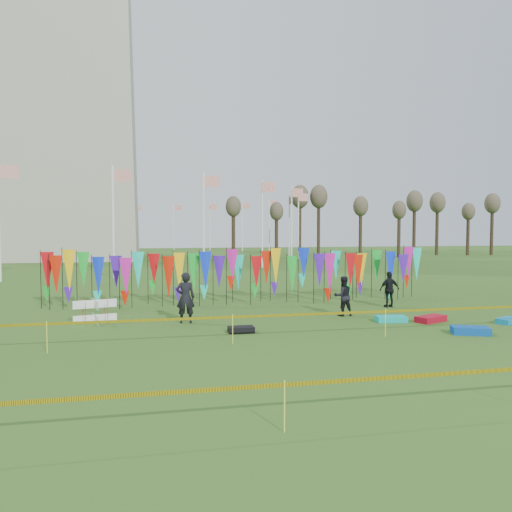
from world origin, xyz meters
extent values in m
plane|color=#294B15|center=(0.00, 0.00, 0.00)|extent=(160.00, 160.00, 0.00)
cylinder|color=white|center=(14.00, 48.00, 4.00)|extent=(0.16, 0.16, 8.00)
plane|color=red|center=(14.60, 48.00, 7.30)|extent=(1.40, 0.00, 1.40)
cylinder|color=white|center=(13.05, 55.25, 4.00)|extent=(0.16, 0.16, 8.00)
plane|color=red|center=(13.65, 55.25, 7.30)|extent=(1.40, 0.00, 1.40)
cylinder|color=white|center=(10.25, 62.00, 4.00)|extent=(0.16, 0.16, 8.00)
plane|color=red|center=(10.85, 62.00, 7.30)|extent=(1.40, 0.00, 1.40)
cylinder|color=white|center=(5.80, 67.80, 4.00)|extent=(0.16, 0.16, 8.00)
plane|color=red|center=(6.40, 67.80, 7.30)|extent=(1.40, 0.00, 1.40)
cylinder|color=white|center=(0.00, 72.25, 4.00)|extent=(0.16, 0.16, 8.00)
plane|color=red|center=(0.60, 72.25, 7.30)|extent=(1.40, 0.00, 1.40)
cylinder|color=white|center=(-6.75, 75.05, 4.00)|extent=(0.16, 0.16, 8.00)
plane|color=red|center=(-6.15, 75.05, 7.30)|extent=(1.40, 0.00, 1.40)
cylinder|color=white|center=(-14.00, 76.00, 4.00)|extent=(0.16, 0.16, 8.00)
plane|color=red|center=(-13.40, 76.00, 7.30)|extent=(1.40, 0.00, 1.40)
cylinder|color=white|center=(-21.25, 75.05, 4.00)|extent=(0.16, 0.16, 8.00)
plane|color=red|center=(-20.65, 75.05, 7.30)|extent=(1.40, 0.00, 1.40)
cylinder|color=white|center=(-28.00, 72.25, 4.00)|extent=(0.16, 0.16, 8.00)
plane|color=red|center=(-27.40, 72.25, 7.30)|extent=(1.40, 0.00, 1.40)
plane|color=red|center=(-13.40, 20.00, 7.30)|extent=(1.40, 0.00, 1.40)
cylinder|color=white|center=(-6.75, 20.95, 4.00)|extent=(0.16, 0.16, 8.00)
plane|color=red|center=(-6.15, 20.95, 7.30)|extent=(1.40, 0.00, 1.40)
cylinder|color=white|center=(0.00, 23.75, 4.00)|extent=(0.16, 0.16, 8.00)
plane|color=red|center=(0.60, 23.75, 7.30)|extent=(1.40, 0.00, 1.40)
cylinder|color=white|center=(5.80, 28.20, 4.00)|extent=(0.16, 0.16, 8.00)
plane|color=red|center=(6.40, 28.20, 7.30)|extent=(1.40, 0.00, 1.40)
cylinder|color=white|center=(10.25, 34.00, 4.00)|extent=(0.16, 0.16, 8.00)
plane|color=red|center=(10.85, 34.00, 7.30)|extent=(1.40, 0.00, 1.40)
cylinder|color=white|center=(13.05, 40.75, 4.00)|extent=(0.16, 0.16, 8.00)
plane|color=red|center=(13.65, 40.75, 7.30)|extent=(1.40, 0.00, 1.40)
cylinder|color=black|center=(-9.00, 6.83, 1.22)|extent=(0.03, 0.03, 2.45)
cone|color=red|center=(-8.72, 6.83, 1.57)|extent=(0.64, 0.64, 1.60)
cylinder|color=black|center=(-8.42, 6.83, 1.22)|extent=(0.03, 0.03, 2.45)
cone|color=red|center=(-8.14, 6.83, 1.57)|extent=(0.64, 0.64, 1.60)
cylinder|color=black|center=(-7.84, 6.83, 1.22)|extent=(0.03, 0.03, 2.45)
cone|color=yellow|center=(-7.56, 6.83, 1.57)|extent=(0.64, 0.64, 1.60)
cylinder|color=black|center=(-7.26, 6.83, 1.22)|extent=(0.03, 0.03, 2.45)
cone|color=green|center=(-6.98, 6.83, 1.57)|extent=(0.64, 0.64, 1.60)
cylinder|color=black|center=(-6.68, 6.83, 1.22)|extent=(0.03, 0.03, 2.45)
cone|color=#0E2EEE|center=(-6.40, 6.83, 1.57)|extent=(0.64, 0.64, 1.60)
cylinder|color=black|center=(-6.10, 6.83, 1.22)|extent=(0.03, 0.03, 2.45)
cone|color=#4613AE|center=(-5.82, 6.83, 1.57)|extent=(0.64, 0.64, 1.60)
cylinder|color=black|center=(-5.52, 6.83, 1.22)|extent=(0.03, 0.03, 2.45)
cone|color=#CD169A|center=(-5.24, 6.83, 1.57)|extent=(0.64, 0.64, 1.60)
cylinder|color=black|center=(-4.94, 6.83, 1.22)|extent=(0.03, 0.03, 2.45)
cone|color=#0EDAB5|center=(-4.66, 6.83, 1.57)|extent=(0.64, 0.64, 1.60)
cylinder|color=black|center=(-4.35, 6.83, 1.22)|extent=(0.03, 0.03, 2.45)
cone|color=red|center=(-4.07, 6.83, 1.57)|extent=(0.64, 0.64, 1.60)
cylinder|color=black|center=(-3.77, 6.83, 1.22)|extent=(0.03, 0.03, 2.45)
cone|color=red|center=(-3.49, 6.83, 1.57)|extent=(0.64, 0.64, 1.60)
cylinder|color=black|center=(-3.19, 6.83, 1.22)|extent=(0.03, 0.03, 2.45)
cone|color=yellow|center=(-2.91, 6.83, 1.57)|extent=(0.64, 0.64, 1.60)
cylinder|color=black|center=(-2.61, 6.83, 1.22)|extent=(0.03, 0.03, 2.45)
cone|color=green|center=(-2.33, 6.83, 1.57)|extent=(0.64, 0.64, 1.60)
cylinder|color=black|center=(-2.03, 6.83, 1.22)|extent=(0.03, 0.03, 2.45)
cone|color=#0E2EEE|center=(-1.75, 6.83, 1.57)|extent=(0.64, 0.64, 1.60)
cylinder|color=black|center=(-1.45, 6.83, 1.22)|extent=(0.03, 0.03, 2.45)
cone|color=#4613AE|center=(-1.17, 6.83, 1.57)|extent=(0.64, 0.64, 1.60)
cylinder|color=black|center=(-0.87, 6.83, 1.22)|extent=(0.03, 0.03, 2.45)
cone|color=#CD169A|center=(-0.59, 6.83, 1.57)|extent=(0.64, 0.64, 1.60)
cylinder|color=black|center=(-0.29, 6.83, 1.22)|extent=(0.03, 0.03, 2.45)
cone|color=#0EDAB5|center=(-0.01, 6.83, 1.57)|extent=(0.64, 0.64, 1.60)
cylinder|color=black|center=(0.29, 6.83, 1.22)|extent=(0.03, 0.03, 2.45)
cone|color=red|center=(0.57, 6.83, 1.57)|extent=(0.64, 0.64, 1.60)
cylinder|color=black|center=(0.87, 6.83, 1.22)|extent=(0.03, 0.03, 2.45)
cone|color=red|center=(1.15, 6.83, 1.57)|extent=(0.64, 0.64, 1.60)
cylinder|color=black|center=(1.45, 6.83, 1.22)|extent=(0.03, 0.03, 2.45)
cone|color=yellow|center=(1.73, 6.83, 1.57)|extent=(0.64, 0.64, 1.60)
cylinder|color=black|center=(2.03, 6.83, 1.22)|extent=(0.03, 0.03, 2.45)
cone|color=green|center=(2.31, 6.83, 1.57)|extent=(0.64, 0.64, 1.60)
cylinder|color=black|center=(2.61, 6.83, 1.22)|extent=(0.03, 0.03, 2.45)
cone|color=#0E2EEE|center=(2.89, 6.83, 1.57)|extent=(0.64, 0.64, 1.60)
cylinder|color=black|center=(3.19, 6.83, 1.22)|extent=(0.03, 0.03, 2.45)
cone|color=#4613AE|center=(3.47, 6.83, 1.57)|extent=(0.64, 0.64, 1.60)
cylinder|color=black|center=(3.77, 6.83, 1.22)|extent=(0.03, 0.03, 2.45)
cone|color=#CD169A|center=(4.05, 6.83, 1.57)|extent=(0.64, 0.64, 1.60)
cylinder|color=black|center=(4.35, 6.83, 1.22)|extent=(0.03, 0.03, 2.45)
cone|color=#0EDAB5|center=(4.63, 6.83, 1.57)|extent=(0.64, 0.64, 1.60)
cylinder|color=black|center=(4.94, 6.83, 1.22)|extent=(0.03, 0.03, 2.45)
cone|color=red|center=(5.22, 6.83, 1.57)|extent=(0.64, 0.64, 1.60)
cylinder|color=black|center=(5.52, 6.83, 1.22)|extent=(0.03, 0.03, 2.45)
cone|color=red|center=(5.80, 6.83, 1.57)|extent=(0.64, 0.64, 1.60)
cylinder|color=black|center=(6.10, 6.83, 1.22)|extent=(0.03, 0.03, 2.45)
cone|color=yellow|center=(6.38, 6.83, 1.57)|extent=(0.64, 0.64, 1.60)
cylinder|color=black|center=(6.68, 6.83, 1.22)|extent=(0.03, 0.03, 2.45)
cone|color=green|center=(6.96, 6.83, 1.57)|extent=(0.64, 0.64, 1.60)
cylinder|color=black|center=(7.26, 6.83, 1.22)|extent=(0.03, 0.03, 2.45)
cone|color=#0E2EEE|center=(7.54, 6.83, 1.57)|extent=(0.64, 0.64, 1.60)
cylinder|color=black|center=(7.84, 6.83, 1.22)|extent=(0.03, 0.03, 2.45)
cone|color=#4613AE|center=(8.12, 6.83, 1.57)|extent=(0.64, 0.64, 1.60)
cylinder|color=black|center=(8.42, 6.83, 1.22)|extent=(0.03, 0.03, 2.45)
cone|color=#CD169A|center=(8.70, 6.83, 1.57)|extent=(0.64, 0.64, 1.60)
cylinder|color=black|center=(9.00, 6.83, 1.22)|extent=(0.03, 0.03, 2.45)
cone|color=#0EDAB5|center=(9.28, 6.83, 1.57)|extent=(0.64, 0.64, 1.60)
cube|color=#DABD04|center=(0.00, -1.28, 0.82)|extent=(26.00, 0.01, 0.08)
cylinder|color=#F0F235|center=(-7.00, -1.28, 0.45)|extent=(0.02, 0.02, 0.90)
cylinder|color=#F0F235|center=(-2.00, -1.28, 0.45)|extent=(0.02, 0.02, 0.90)
cylinder|color=#F0F235|center=(3.00, -1.28, 0.45)|extent=(0.02, 0.02, 0.90)
cube|color=#DABD04|center=(0.00, -7.94, 0.82)|extent=(26.00, 0.01, 0.08)
cylinder|color=#F0F235|center=(-2.00, -7.94, 0.45)|extent=(0.02, 0.02, 0.90)
cylinder|color=#3D2D1E|center=(6.00, 44.00, 3.20)|extent=(0.44, 0.44, 6.40)
ellipsoid|color=brown|center=(6.00, 44.00, 6.56)|extent=(1.92, 1.92, 2.56)
cylinder|color=#3D2D1E|center=(10.00, 44.00, 3.20)|extent=(0.44, 0.44, 6.40)
ellipsoid|color=brown|center=(10.00, 44.00, 6.56)|extent=(1.92, 1.92, 2.56)
cylinder|color=#3D2D1E|center=(14.00, 44.00, 3.20)|extent=(0.44, 0.44, 6.40)
ellipsoid|color=brown|center=(14.00, 44.00, 6.56)|extent=(1.92, 1.92, 2.56)
cylinder|color=#3D2D1E|center=(18.00, 44.00, 3.20)|extent=(0.44, 0.44, 6.40)
ellipsoid|color=brown|center=(18.00, 44.00, 6.56)|extent=(1.92, 1.92, 2.56)
cylinder|color=#3D2D1E|center=(22.00, 44.00, 3.20)|extent=(0.44, 0.44, 6.40)
ellipsoid|color=brown|center=(22.00, 44.00, 6.56)|extent=(1.92, 1.92, 2.56)
cylinder|color=#3D2D1E|center=(26.00, 44.00, 3.20)|extent=(0.44, 0.44, 6.40)
ellipsoid|color=brown|center=(26.00, 44.00, 6.56)|extent=(1.92, 1.92, 2.56)
cylinder|color=#3D2D1E|center=(30.00, 44.00, 3.20)|extent=(0.44, 0.44, 6.40)
ellipsoid|color=brown|center=(30.00, 44.00, 6.56)|extent=(1.92, 1.92, 2.56)
cylinder|color=#3D2D1E|center=(34.00, 44.00, 3.20)|extent=(0.44, 0.44, 6.40)
ellipsoid|color=brown|center=(34.00, 44.00, 6.56)|extent=(1.92, 1.92, 2.56)
cylinder|color=#3D2D1E|center=(38.00, 44.00, 3.20)|extent=(0.44, 0.44, 6.40)
ellipsoid|color=brown|center=(38.00, 44.00, 6.56)|extent=(1.92, 1.92, 2.56)
cylinder|color=#3D2D1E|center=(42.00, 44.00, 3.20)|extent=(0.44, 0.44, 6.40)
ellipsoid|color=brown|center=(42.00, 44.00, 6.56)|extent=(1.92, 1.92, 2.56)
cylinder|color=red|center=(-6.64, 2.73, 0.44)|extent=(0.02, 0.02, 0.88)
cylinder|color=red|center=(-5.87, 2.73, 0.44)|extent=(0.02, 0.02, 0.88)
cylinder|color=red|center=(-6.64, 3.50, 0.44)|extent=(0.02, 0.02, 0.88)
cylinder|color=red|center=(-5.87, 3.50, 0.44)|extent=(0.02, 0.02, 0.88)
imported|color=black|center=(-2.99, 2.46, 0.94)|extent=(0.71, 0.53, 1.88)
imported|color=black|center=(3.29, 2.69, 0.79)|extent=(0.79, 0.51, 1.59)
imported|color=black|center=(6.15, 4.33, 0.80)|extent=(0.95, 0.55, 1.59)
cube|color=#0CBAB3|center=(4.55, 1.06, 0.11)|extent=(1.18, 0.71, 0.22)
cube|color=#0A4BAE|center=(6.07, -1.52, 0.12)|extent=(1.32, 0.99, 0.25)
cube|color=#AA0B1E|center=(6.00, 0.75, 0.11)|extent=(1.37, 1.01, 0.23)
cube|color=black|center=(-1.29, 0.35, 0.10)|extent=(0.86, 0.50, 0.20)
cube|color=#0D83BD|center=(8.63, -0.09, 0.10)|extent=(1.12, 0.90, 0.19)
camera|label=1|loc=(-4.29, -15.96, 3.44)|focal=35.00mm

